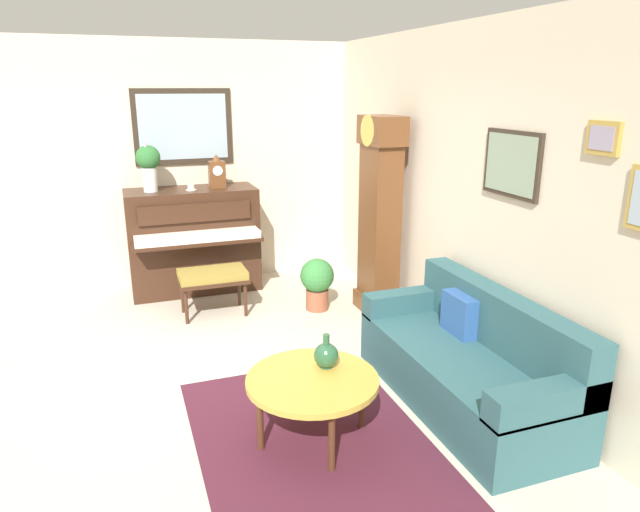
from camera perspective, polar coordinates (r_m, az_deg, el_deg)
The scene contains 14 objects.
ground_plane at distance 4.81m, azimuth -12.99°, elevation -12.95°, with size 6.40×6.00×0.10m, color beige.
wall_left at distance 6.85m, azimuth -16.51°, elevation 8.59°, with size 0.13×4.90×2.80m.
wall_back at distance 5.09m, azimuth 13.82°, elevation 6.13°, with size 5.30×0.13×2.80m.
area_rug at distance 4.03m, azimuth -0.82°, elevation -17.96°, with size 2.10×1.50×0.01m, color #4C1E2D.
piano at distance 6.68m, azimuth -12.52°, elevation 1.59°, with size 0.87×1.44×1.19m.
piano_bench at distance 5.95m, azimuth -10.71°, elevation -2.11°, with size 0.42×0.70×0.48m.
grandfather_clock at distance 5.83m, azimuth 5.97°, elevation 3.40°, with size 0.52×0.34×2.03m.
couch at distance 4.45m, azimuth 14.73°, elevation -10.36°, with size 1.90×0.80×0.84m.
coffee_table at distance 3.84m, azimuth -0.77°, elevation -12.52°, with size 0.88×0.88×0.45m.
mantel_clock at distance 6.57m, azimuth -10.29°, elevation 8.22°, with size 0.13×0.18×0.38m.
flower_vase at distance 6.47m, azimuth -16.81°, elevation 8.94°, with size 0.26×0.26×0.58m.
teacup at distance 6.48m, azimuth -12.78°, elevation 6.65°, with size 0.12×0.12×0.06m.
green_jug at distance 3.92m, azimuth 0.62°, elevation -9.90°, with size 0.17×0.17×0.24m.
potted_plant at distance 6.01m, azimuth -0.29°, elevation -2.47°, with size 0.36×0.36×0.56m.
Camera 1 is at (4.18, -0.38, 2.29)m, focal length 31.95 mm.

